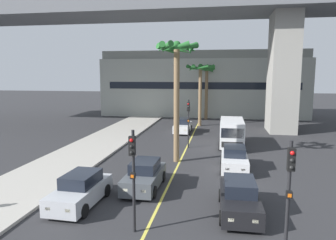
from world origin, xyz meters
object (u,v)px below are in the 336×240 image
object	(u,v)px
traffic_light_median_far	(188,117)
palm_tree_near_median	(207,80)
car_queue_second	(144,176)
car_queue_third	(81,190)
traffic_light_median_near	(133,168)
palm_tree_mid_median	(177,66)
car_queue_fourth	(234,159)
delivery_van	(232,132)
traffic_light_right_far_corner	(289,185)
car_queue_front	(239,198)
palm_tree_far_median	(201,76)
car_queue_fifth	(183,126)

from	to	relation	value
traffic_light_median_far	palm_tree_near_median	xyz separation A→B (m)	(0.66, 17.96, 2.90)
car_queue_second	car_queue_third	world-z (taller)	same
traffic_light_median_near	palm_tree_mid_median	xyz separation A→B (m)	(0.21, 10.67, 4.22)
car_queue_fourth	palm_tree_near_median	xyz separation A→B (m)	(-3.04, 23.71, 4.90)
delivery_van	traffic_light_right_far_corner	world-z (taller)	traffic_light_right_far_corner
car_queue_second	traffic_light_right_far_corner	size ratio (longest dim) A/B	0.98
car_queue_front	delivery_van	bearing A→B (deg)	89.79
car_queue_front	traffic_light_median_near	distance (m)	5.36
car_queue_second	delivery_van	world-z (taller)	delivery_van
car_queue_front	palm_tree_far_median	distance (m)	25.42
delivery_van	traffic_light_median_near	distance (m)	16.93
car_queue_second	traffic_light_right_far_corner	bearing A→B (deg)	-42.94
car_queue_second	car_queue_fourth	world-z (taller)	same
delivery_van	car_queue_second	bearing A→B (deg)	-114.24
car_queue_third	car_queue_second	bearing A→B (deg)	46.67
car_queue_third	traffic_light_median_near	distance (m)	4.48
delivery_van	palm_tree_mid_median	world-z (taller)	palm_tree_mid_median
delivery_van	traffic_light_median_far	distance (m)	4.17
car_queue_third	traffic_light_median_far	size ratio (longest dim) A/B	0.99
traffic_light_median_far	palm_tree_far_median	bearing A→B (deg)	89.00
car_queue_fourth	traffic_light_right_far_corner	world-z (taller)	traffic_light_right_far_corner
car_queue_third	palm_tree_far_median	distance (m)	25.81
car_queue_second	car_queue_fourth	bearing A→B (deg)	40.85
delivery_van	palm_tree_mid_median	xyz separation A→B (m)	(-4.13, -5.63, 5.65)
car_queue_fifth	palm_tree_mid_median	bearing A→B (deg)	-85.29
car_queue_front	car_queue_fourth	xyz separation A→B (m)	(0.03, 6.80, 0.00)
palm_tree_far_median	palm_tree_near_median	bearing A→B (deg)	85.63
car_queue_fourth	traffic_light_median_far	xyz separation A→B (m)	(-3.70, 5.75, 1.99)
car_queue_front	car_queue_fourth	distance (m)	6.80
car_queue_fourth	car_queue_third	bearing A→B (deg)	-137.08
traffic_light_median_near	traffic_light_median_far	bearing A→B (deg)	87.70
traffic_light_median_near	palm_tree_near_median	xyz separation A→B (m)	(1.27, 33.06, 2.90)
car_queue_second	palm_tree_near_median	world-z (taller)	palm_tree_near_median
car_queue_second	palm_tree_near_median	bearing A→B (deg)	85.83
car_queue_fourth	palm_tree_mid_median	xyz separation A→B (m)	(-4.10, 1.33, 6.22)
car_queue_front	traffic_light_median_far	bearing A→B (deg)	106.31
traffic_light_right_far_corner	traffic_light_median_far	distance (m)	16.89
car_queue_second	traffic_light_median_far	world-z (taller)	traffic_light_median_far
traffic_light_median_near	traffic_light_median_far	distance (m)	15.11
traffic_light_median_near	delivery_van	bearing A→B (deg)	75.12
traffic_light_right_far_corner	palm_tree_far_median	bearing A→B (deg)	99.72
car_queue_front	palm_tree_near_median	xyz separation A→B (m)	(-3.01, 30.52, 4.90)
car_queue_second	traffic_light_median_far	xyz separation A→B (m)	(1.39, 10.15, 1.99)
car_queue_front	traffic_light_median_far	distance (m)	13.23
car_queue_third	car_queue_fourth	distance (m)	10.42
delivery_van	palm_tree_far_median	distance (m)	12.38
car_queue_fourth	traffic_light_median_far	size ratio (longest dim) A/B	0.98
car_queue_third	traffic_light_median_near	xyz separation A→B (m)	(3.33, -2.25, 1.99)
car_queue_fifth	traffic_light_median_far	bearing A→B (deg)	-79.29
palm_tree_mid_median	traffic_light_median_far	bearing A→B (deg)	84.83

